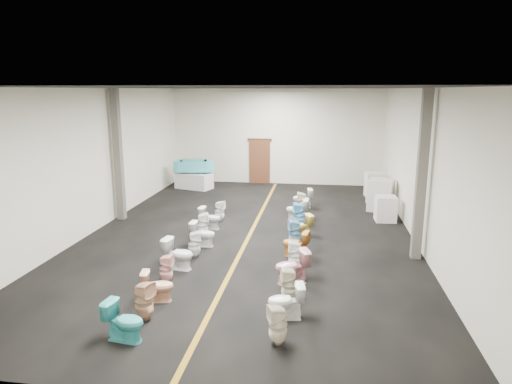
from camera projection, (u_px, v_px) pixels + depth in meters
floor at (251, 233)px, 14.47m from camera, size 16.00×16.00×0.00m
ceiling at (250, 88)px, 13.48m from camera, size 16.00×16.00×0.00m
wall_back at (276, 137)px, 21.70m from camera, size 10.00×0.00×10.00m
wall_front at (160, 254)px, 6.25m from camera, size 10.00×0.00×10.00m
wall_left at (97, 160)px, 14.67m from camera, size 0.00×16.00×16.00m
wall_right at (420, 167)px, 13.27m from camera, size 0.00×16.00×16.00m
aisle_stripe at (251, 233)px, 14.47m from camera, size 0.12×15.60×0.01m
back_door at (260, 162)px, 22.01m from camera, size 1.00×0.10×2.10m
door_frame at (260, 140)px, 21.79m from camera, size 1.15×0.08×0.10m
column_left at (118, 155)px, 15.60m from camera, size 0.25×0.25×4.50m
column_right at (422, 176)px, 11.86m from camera, size 0.25×0.25×4.50m
display_table at (194, 181)px, 20.93m from camera, size 1.80×1.28×0.72m
bathtub at (194, 166)px, 20.77m from camera, size 1.84×0.88×0.55m
appliance_crate_a at (386, 209)px, 15.72m from camera, size 0.71×0.71×0.87m
appliance_crate_b at (381, 195)px, 17.08m from camera, size 1.08×1.08×1.18m
appliance_crate_c at (378, 195)px, 17.99m from camera, size 0.87×0.87×0.79m
appliance_crate_d at (374, 185)px, 19.31m from camera, size 0.79×0.79×1.03m
toilet_left_0 at (124, 321)px, 8.21m from camera, size 0.79×0.52×0.75m
toilet_left_1 at (144, 301)px, 8.94m from camera, size 0.47×0.47×0.80m
toilet_left_2 at (158, 286)px, 9.75m from camera, size 0.73×0.50×0.68m
toilet_left_3 at (166, 269)px, 10.68m from camera, size 0.33×0.32×0.69m
toilet_left_4 at (178, 254)px, 11.50m from camera, size 0.84×0.56×0.80m
toilet_left_5 at (194, 244)px, 12.32m from camera, size 0.43×0.43×0.73m
toilet_left_6 at (203, 234)px, 13.20m from camera, size 0.74×0.44×0.73m
toilet_left_7 at (202, 225)px, 13.99m from camera, size 0.46×0.46×0.77m
toilet_left_8 at (210, 218)px, 14.85m from camera, size 0.75×0.48×0.73m
toilet_left_9 at (220, 211)px, 15.67m from camera, size 0.40×0.39×0.73m
toilet_right_0 at (278, 325)px, 8.08m from camera, size 0.45×0.44×0.74m
toilet_right_1 at (286, 301)px, 8.99m from camera, size 0.78×0.53×0.73m
toilet_right_2 at (289, 285)px, 9.72m from camera, size 0.43×0.42×0.77m
toilet_right_3 at (292, 267)px, 10.64m from camera, size 0.90×0.69×0.81m
toilet_right_4 at (295, 255)px, 11.45m from camera, size 0.39×0.38×0.76m
toilet_right_5 at (296, 244)px, 12.37m from camera, size 0.77×0.52×0.73m
toilet_right_6 at (295, 233)px, 13.11m from camera, size 0.45×0.45×0.81m
toilet_right_7 at (301, 226)px, 13.96m from camera, size 0.81×0.66×0.73m
toilet_right_8 at (299, 215)px, 14.93m from camera, size 0.47×0.46×0.85m
toilet_right_9 at (297, 210)px, 15.74m from camera, size 0.82×0.52×0.79m
toilet_right_10 at (302, 203)px, 16.58m from camera, size 0.38×0.37×0.82m
toilet_right_11 at (303, 198)px, 17.48m from camera, size 0.80×0.54×0.75m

